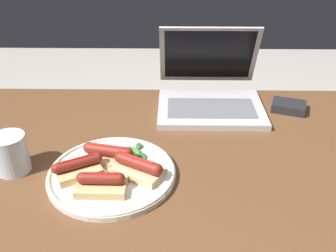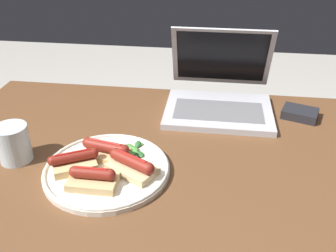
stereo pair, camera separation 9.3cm
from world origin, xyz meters
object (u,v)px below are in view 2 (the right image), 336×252
laptop (219,95)px  drinking_glass (13,143)px  plate (107,169)px  external_drive (300,113)px

laptop → drinking_glass: (-0.48, -0.34, 0.00)m
laptop → plate: (-0.25, -0.36, -0.03)m
laptop → external_drive: 0.24m
plate → drinking_glass: size_ratio=3.17×
drinking_glass → external_drive: (0.72, 0.31, -0.03)m
drinking_glass → plate: bearing=-5.7°
drinking_glass → external_drive: 0.78m
plate → drinking_glass: drinking_glass is taller
plate → external_drive: size_ratio=2.52×
plate → external_drive: (0.48, 0.33, 0.00)m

